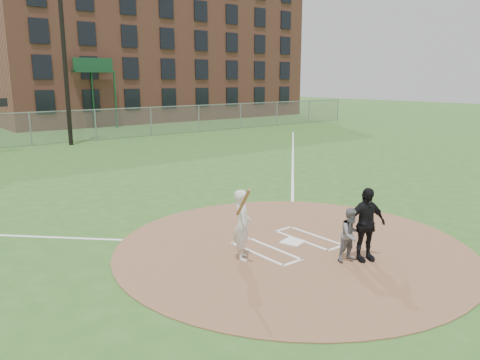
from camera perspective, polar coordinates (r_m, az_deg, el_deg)
ground at (r=11.37m, az=6.36°, el=-8.10°), size 140.00×140.00×0.00m
dirt_circle at (r=11.37m, az=6.36°, el=-8.05°), size 8.40×8.40×0.02m
home_plate at (r=11.59m, az=6.44°, el=-7.52°), size 0.61×0.61×0.03m
foul_line_first at (r=23.73m, az=6.46°, el=2.62°), size 17.04×17.04×0.01m
catcher at (r=10.51m, az=13.40°, el=-6.52°), size 0.65×0.55×1.20m
umpire at (r=10.58m, az=15.04°, el=-5.23°), size 1.04×0.73×1.64m
batters_boxes at (r=11.47m, az=5.83°, el=-7.78°), size 2.08×1.88×0.01m
batter_at_plate at (r=10.28m, az=0.30°, el=-5.45°), size 0.72×1.04×1.78m
outfield_fence at (r=30.60m, az=-24.19°, el=5.69°), size 56.08×0.08×2.03m
brick_warehouse at (r=51.34m, az=-11.61°, el=15.98°), size 30.00×17.17×15.00m
light_pole at (r=30.19m, az=-20.83°, el=16.55°), size 1.20×0.30×12.22m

